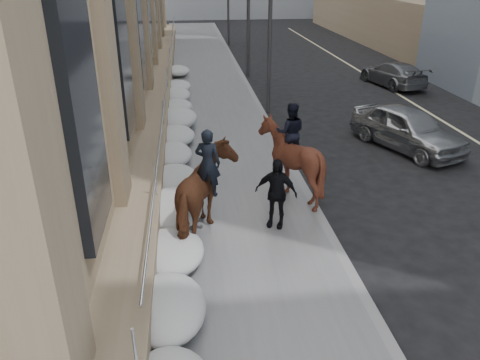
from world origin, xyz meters
name	(u,v)px	position (x,y,z in m)	size (l,w,h in m)	color
ground	(242,320)	(0.00, 0.00, 0.00)	(140.00, 140.00, 0.00)	black
sidewalk	(212,143)	(0.00, 10.00, 0.06)	(5.00, 80.00, 0.12)	#565659
curb	(278,140)	(2.62, 10.00, 0.06)	(0.24, 80.00, 0.12)	slate
lane_line	(464,134)	(10.50, 10.00, 0.01)	(0.15, 70.00, 0.01)	#BFB78C
streetlight_mid	(267,11)	(2.74, 14.00, 4.58)	(1.71, 0.24, 8.00)	#2D2D30
traffic_signal	(233,9)	(2.07, 22.00, 4.00)	(4.10, 0.22, 6.00)	#2D2D30
snow_bank	(174,152)	(-1.42, 8.11, 0.47)	(1.70, 18.10, 0.76)	silver
mounted_horse_left	(206,193)	(-0.54, 3.18, 1.29)	(1.93, 2.89, 2.77)	#442414
mounted_horse_right	(290,158)	(2.00, 5.08, 1.35)	(2.17, 2.36, 2.81)	#3D1B11
pedestrian	(276,193)	(1.29, 3.41, 1.07)	(1.11, 0.46, 1.89)	black
car_silver	(407,128)	(7.32, 8.75, 0.80)	(1.90, 4.72, 1.61)	#95979C
car_grey	(393,74)	(10.93, 18.49, 0.68)	(1.90, 4.68, 1.36)	slate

